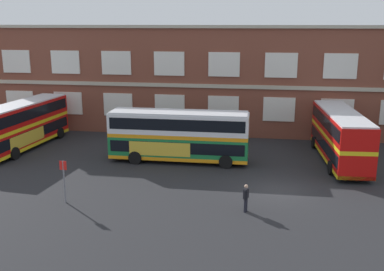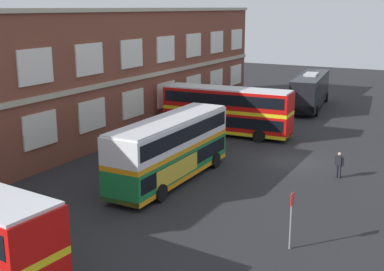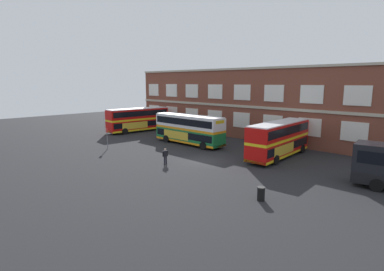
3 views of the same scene
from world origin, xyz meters
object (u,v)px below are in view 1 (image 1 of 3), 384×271
Objects in this scene: waiting_passenger at (246,197)px; double_decker_far at (340,136)px; double_decker_near at (23,124)px; bus_stand_flag at (64,178)px; double_decker_middle at (179,135)px.

double_decker_far is at bearing 58.08° from waiting_passenger.
bus_stand_flag is at bearing -51.39° from double_decker_near.
double_decker_near is 4.14× the size of bus_stand_flag.
double_decker_near is 1.00× the size of double_decker_far.
double_decker_middle is 6.49× the size of waiting_passenger.
double_decker_far is at bearing 32.54° from bus_stand_flag.
double_decker_far is (26.98, 0.30, 0.00)m from double_decker_near.
double_decker_near is 14.41m from double_decker_middle.
bus_stand_flag is at bearing -119.38° from double_decker_middle.
double_decker_middle is 4.08× the size of bus_stand_flag.
waiting_passenger is at bearing 1.95° from bus_stand_flag.
double_decker_middle is 10.95m from bus_stand_flag.
double_decker_middle is (14.31, -1.67, 0.00)m from double_decker_near.
waiting_passenger is (20.05, -10.82, -1.22)m from double_decker_near.
double_decker_near is at bearing 128.61° from bus_stand_flag.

